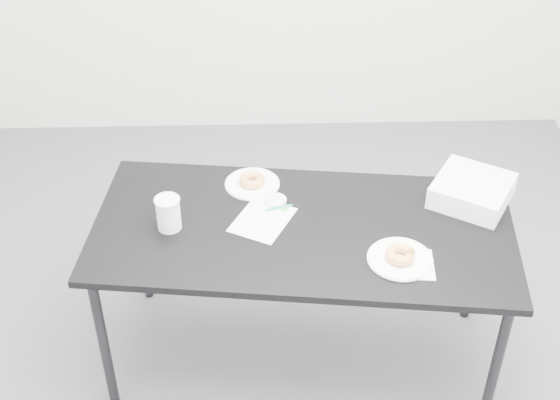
{
  "coord_description": "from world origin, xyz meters",
  "views": [
    {
      "loc": [
        -0.02,
        -2.52,
        2.81
      ],
      "look_at": [
        0.06,
        0.02,
        0.86
      ],
      "focal_mm": 50.0,
      "sensor_mm": 36.0,
      "label": 1
    }
  ],
  "objects_px": {
    "scorecard": "(263,220)",
    "donut_far": "(252,180)",
    "pen": "(279,208)",
    "plate_far": "(252,184)",
    "coffee_cup": "(168,213)",
    "donut_near": "(401,254)",
    "table": "(303,238)",
    "plate_near": "(400,259)",
    "bakery_box": "(472,191)"
  },
  "relations": [
    {
      "from": "scorecard",
      "to": "donut_far",
      "type": "xyz_separation_m",
      "value": [
        -0.04,
        0.25,
        0.02
      ]
    },
    {
      "from": "pen",
      "to": "donut_far",
      "type": "height_order",
      "value": "donut_far"
    },
    {
      "from": "scorecard",
      "to": "plate_far",
      "type": "bearing_deg",
      "value": 126.72
    },
    {
      "from": "donut_far",
      "to": "coffee_cup",
      "type": "xyz_separation_m",
      "value": [
        -0.34,
        -0.29,
        0.05
      ]
    },
    {
      "from": "donut_near",
      "to": "table",
      "type": "bearing_deg",
      "value": 149.54
    },
    {
      "from": "plate_near",
      "to": "donut_far",
      "type": "relative_size",
      "value": 2.26
    },
    {
      "from": "pen",
      "to": "plate_far",
      "type": "height_order",
      "value": "pen"
    },
    {
      "from": "scorecard",
      "to": "bakery_box",
      "type": "xyz_separation_m",
      "value": [
        0.89,
        0.11,
        0.05
      ]
    },
    {
      "from": "scorecard",
      "to": "bakery_box",
      "type": "bearing_deg",
      "value": 34.12
    },
    {
      "from": "donut_near",
      "to": "plate_far",
      "type": "height_order",
      "value": "donut_near"
    },
    {
      "from": "scorecard",
      "to": "coffee_cup",
      "type": "relative_size",
      "value": 1.78
    },
    {
      "from": "donut_far",
      "to": "bakery_box",
      "type": "relative_size",
      "value": 0.38
    },
    {
      "from": "plate_far",
      "to": "donut_far",
      "type": "relative_size",
      "value": 2.13
    },
    {
      "from": "coffee_cup",
      "to": "bakery_box",
      "type": "relative_size",
      "value": 0.49
    },
    {
      "from": "plate_far",
      "to": "donut_far",
      "type": "distance_m",
      "value": 0.02
    },
    {
      "from": "plate_near",
      "to": "pen",
      "type": "bearing_deg",
      "value": 143.76
    },
    {
      "from": "scorecard",
      "to": "plate_far",
      "type": "relative_size",
      "value": 1.08
    },
    {
      "from": "table",
      "to": "donut_far",
      "type": "height_order",
      "value": "donut_far"
    },
    {
      "from": "table",
      "to": "scorecard",
      "type": "relative_size",
      "value": 6.95
    },
    {
      "from": "donut_near",
      "to": "coffee_cup",
      "type": "height_order",
      "value": "coffee_cup"
    },
    {
      "from": "coffee_cup",
      "to": "table",
      "type": "bearing_deg",
      "value": -1.49
    },
    {
      "from": "table",
      "to": "donut_near",
      "type": "height_order",
      "value": "donut_near"
    },
    {
      "from": "plate_near",
      "to": "coffee_cup",
      "type": "distance_m",
      "value": 0.94
    },
    {
      "from": "table",
      "to": "bakery_box",
      "type": "distance_m",
      "value": 0.75
    },
    {
      "from": "pen",
      "to": "bakery_box",
      "type": "relative_size",
      "value": 0.4
    },
    {
      "from": "table",
      "to": "donut_near",
      "type": "relative_size",
      "value": 15.03
    },
    {
      "from": "table",
      "to": "bakery_box",
      "type": "height_order",
      "value": "bakery_box"
    },
    {
      "from": "donut_near",
      "to": "bakery_box",
      "type": "xyz_separation_m",
      "value": [
        0.36,
        0.38,
        0.02
      ]
    },
    {
      "from": "plate_far",
      "to": "coffee_cup",
      "type": "relative_size",
      "value": 1.65
    },
    {
      "from": "plate_near",
      "to": "plate_far",
      "type": "distance_m",
      "value": 0.77
    },
    {
      "from": "pen",
      "to": "coffee_cup",
      "type": "distance_m",
      "value": 0.47
    },
    {
      "from": "coffee_cup",
      "to": "scorecard",
      "type": "bearing_deg",
      "value": 5.52
    },
    {
      "from": "pen",
      "to": "plate_near",
      "type": "bearing_deg",
      "value": -52.08
    },
    {
      "from": "plate_near",
      "to": "donut_far",
      "type": "height_order",
      "value": "donut_far"
    },
    {
      "from": "table",
      "to": "plate_near",
      "type": "height_order",
      "value": "plate_near"
    },
    {
      "from": "scorecard",
      "to": "pen",
      "type": "distance_m",
      "value": 0.1
    },
    {
      "from": "donut_far",
      "to": "donut_near",
      "type": "bearing_deg",
      "value": -41.98
    },
    {
      "from": "donut_near",
      "to": "plate_far",
      "type": "xyz_separation_m",
      "value": [
        -0.57,
        0.52,
        -0.03
      ]
    },
    {
      "from": "pen",
      "to": "plate_far",
      "type": "xyz_separation_m",
      "value": [
        -0.11,
        0.18,
        -0.0
      ]
    },
    {
      "from": "table",
      "to": "coffee_cup",
      "type": "relative_size",
      "value": 12.35
    },
    {
      "from": "bakery_box",
      "to": "scorecard",
      "type": "bearing_deg",
      "value": -141.84
    },
    {
      "from": "plate_far",
      "to": "plate_near",
      "type": "bearing_deg",
      "value": -41.98
    },
    {
      "from": "plate_near",
      "to": "donut_near",
      "type": "height_order",
      "value": "donut_near"
    },
    {
      "from": "coffee_cup",
      "to": "donut_far",
      "type": "bearing_deg",
      "value": 40.25
    },
    {
      "from": "plate_near",
      "to": "plate_far",
      "type": "height_order",
      "value": "plate_near"
    },
    {
      "from": "donut_near",
      "to": "plate_near",
      "type": "bearing_deg",
      "value": 0.0
    },
    {
      "from": "donut_near",
      "to": "donut_far",
      "type": "relative_size",
      "value": 1.06
    },
    {
      "from": "scorecard",
      "to": "pen",
      "type": "bearing_deg",
      "value": 73.52
    },
    {
      "from": "plate_far",
      "to": "table",
      "type": "bearing_deg",
      "value": -55.4
    },
    {
      "from": "pen",
      "to": "donut_near",
      "type": "height_order",
      "value": "donut_near"
    }
  ]
}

